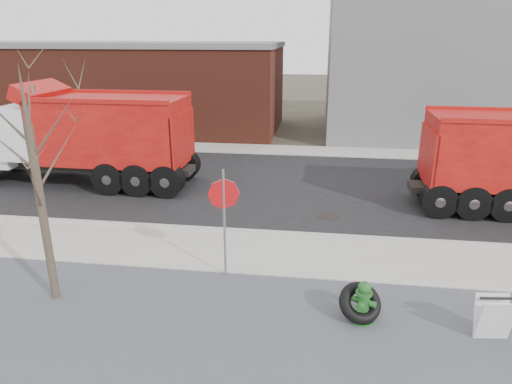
# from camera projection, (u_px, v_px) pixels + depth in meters

# --- Properties ---
(ground) EXTENTS (120.00, 120.00, 0.00)m
(ground) POSITION_uv_depth(u_px,v_px,m) (218.00, 255.00, 12.42)
(ground) COLOR #383328
(ground) RESTS_ON ground
(gravel_verge) EXTENTS (60.00, 5.00, 0.03)m
(gravel_verge) POSITION_uv_depth(u_px,v_px,m) (181.00, 333.00, 9.14)
(gravel_verge) COLOR slate
(gravel_verge) RESTS_ON ground
(sidewalk) EXTENTS (60.00, 2.50, 0.06)m
(sidewalk) POSITION_uv_depth(u_px,v_px,m) (220.00, 250.00, 12.64)
(sidewalk) COLOR #9E9B93
(sidewalk) RESTS_ON ground
(curb) EXTENTS (60.00, 0.15, 0.11)m
(curb) POSITION_uv_depth(u_px,v_px,m) (229.00, 230.00, 13.85)
(curb) COLOR #9E9B93
(curb) RESTS_ON ground
(road) EXTENTS (60.00, 9.40, 0.02)m
(road) POSITION_uv_depth(u_px,v_px,m) (252.00, 184.00, 18.31)
(road) COLOR black
(road) RESTS_ON ground
(far_sidewalk) EXTENTS (60.00, 2.00, 0.06)m
(far_sidewalk) POSITION_uv_depth(u_px,v_px,m) (268.00, 150.00, 23.64)
(far_sidewalk) COLOR #9E9B93
(far_sidewalk) RESTS_ON ground
(building_grey) EXTENTS (12.00, 10.00, 8.00)m
(building_grey) POSITION_uv_depth(u_px,v_px,m) (432.00, 65.00, 26.80)
(building_grey) COLOR slate
(building_grey) RESTS_ON ground
(building_brick) EXTENTS (20.20, 8.20, 5.30)m
(building_brick) POSITION_uv_depth(u_px,v_px,m) (120.00, 85.00, 28.76)
(building_brick) COLOR #5E271B
(building_brick) RESTS_ON ground
(bare_tree) EXTENTS (3.20, 3.20, 5.20)m
(bare_tree) POSITION_uv_depth(u_px,v_px,m) (33.00, 158.00, 9.32)
(bare_tree) COLOR #382D23
(bare_tree) RESTS_ON ground
(fire_hydrant) EXTENTS (0.53, 0.52, 0.94)m
(fire_hydrant) POSITION_uv_depth(u_px,v_px,m) (363.00, 304.00, 9.41)
(fire_hydrant) COLOR #276729
(fire_hydrant) RESTS_ON ground
(truck_tire) EXTENTS (1.12, 1.07, 0.81)m
(truck_tire) POSITION_uv_depth(u_px,v_px,m) (360.00, 303.00, 9.50)
(truck_tire) COLOR black
(truck_tire) RESTS_ON ground
(stop_sign) EXTENTS (0.73, 0.24, 2.76)m
(stop_sign) POSITION_uv_depth(u_px,v_px,m) (224.00, 205.00, 10.72)
(stop_sign) COLOR gray
(stop_sign) RESTS_ON ground
(sandwich_board) EXTENTS (0.70, 0.49, 0.92)m
(sandwich_board) POSITION_uv_depth(u_px,v_px,m) (494.00, 318.00, 8.83)
(sandwich_board) COLOR silver
(sandwich_board) RESTS_ON ground
(dump_truck_red_b) EXTENTS (9.45, 2.82, 3.94)m
(dump_truck_red_b) POSITION_uv_depth(u_px,v_px,m) (83.00, 134.00, 17.74)
(dump_truck_red_b) COLOR black
(dump_truck_red_b) RESTS_ON ground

